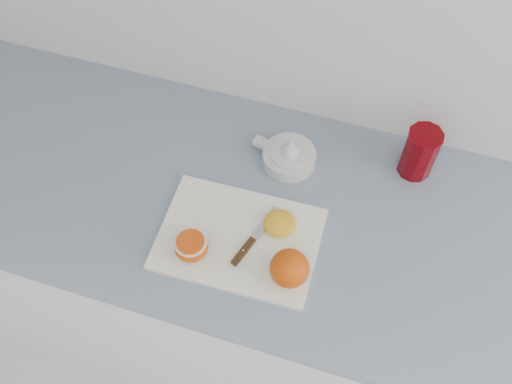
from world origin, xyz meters
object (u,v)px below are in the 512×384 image
half_orange (191,246)px  red_tumbler (419,154)px  cutting_board (239,239)px  citrus_juicer (289,155)px  counter (303,296)px

half_orange → red_tumbler: size_ratio=0.55×
cutting_board → red_tumbler: bearing=42.5°
citrus_juicer → cutting_board: bearing=-100.6°
counter → red_tumbler: bearing=47.6°
cutting_board → counter: bearing=34.7°
counter → citrus_juicer: size_ratio=14.25×
cutting_board → red_tumbler: size_ratio=2.64×
red_tumbler → half_orange: bearing=-138.7°
counter → red_tumbler: (0.19, 0.20, 0.50)m
citrus_juicer → red_tumbler: 0.30m
cutting_board → red_tumbler: (0.34, 0.31, 0.06)m
half_orange → citrus_juicer: bearing=66.7°
half_orange → citrus_juicer: size_ratio=0.44×
half_orange → counter: bearing=35.2°
counter → red_tumbler: size_ratio=17.53×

